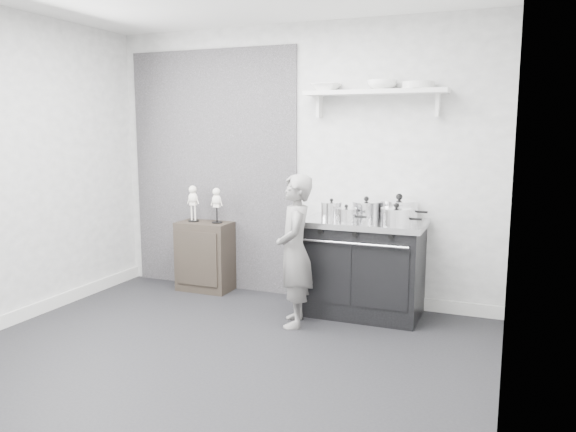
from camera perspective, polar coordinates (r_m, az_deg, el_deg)
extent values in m
plane|color=black|center=(4.31, -8.01, -14.39)|extent=(4.00, 4.00, 0.00)
cube|color=#9E9E9C|center=(5.60, 0.93, 5.35)|extent=(4.00, 0.02, 2.70)
cube|color=#9E9E9C|center=(3.43, 21.79, 2.47)|extent=(0.02, 3.60, 2.70)
cube|color=black|center=(6.00, -7.64, 4.55)|extent=(1.90, 0.02, 2.50)
cube|color=silver|center=(5.54, 10.62, -8.44)|extent=(2.00, 0.03, 0.12)
cube|color=silver|center=(5.50, -26.49, -9.39)|extent=(0.03, 3.60, 0.12)
cube|color=silver|center=(5.24, 8.81, 12.33)|extent=(1.30, 0.26, 0.04)
cube|color=silver|center=(5.45, 3.21, 11.02)|extent=(0.03, 0.12, 0.20)
cube|color=silver|center=(5.20, 14.97, 10.84)|extent=(0.03, 0.12, 0.20)
cube|color=black|center=(5.21, 7.68, -5.45)|extent=(1.03, 0.62, 0.83)
cube|color=silver|center=(5.12, 7.78, -0.68)|extent=(1.10, 0.66, 0.05)
cube|color=black|center=(4.98, 4.01, -5.81)|extent=(0.43, 0.02, 0.54)
cube|color=black|center=(4.86, 9.62, -6.30)|extent=(0.43, 0.02, 0.54)
cylinder|color=silver|center=(4.82, 6.75, -2.82)|extent=(0.93, 0.02, 0.02)
cylinder|color=black|center=(4.90, 3.32, -1.58)|extent=(0.04, 0.03, 0.04)
cylinder|color=black|center=(4.82, 6.81, -1.83)|extent=(0.04, 0.03, 0.04)
cylinder|color=black|center=(4.75, 10.43, -2.07)|extent=(0.04, 0.03, 0.04)
cube|color=black|center=(5.99, -8.41, -4.06)|extent=(0.56, 0.33, 0.73)
imported|color=slate|center=(4.82, 0.69, -3.57)|extent=(0.46, 0.56, 1.31)
cylinder|color=white|center=(5.11, 4.43, 0.47)|extent=(0.19, 0.19, 0.14)
cylinder|color=white|center=(5.10, 4.44, 1.34)|extent=(0.19, 0.19, 0.02)
sphere|color=black|center=(5.10, 4.44, 1.61)|extent=(0.03, 0.03, 0.03)
cylinder|color=black|center=(5.07, 5.87, 0.38)|extent=(0.10, 0.02, 0.02)
cylinder|color=white|center=(5.21, 7.94, 0.55)|extent=(0.26, 0.26, 0.14)
cylinder|color=white|center=(5.20, 7.96, 1.40)|extent=(0.27, 0.27, 0.02)
sphere|color=black|center=(5.20, 7.97, 1.74)|extent=(0.05, 0.05, 0.05)
cylinder|color=black|center=(5.17, 9.78, 0.45)|extent=(0.10, 0.02, 0.02)
cylinder|color=white|center=(5.16, 11.19, 0.53)|extent=(0.33, 0.33, 0.16)
cylinder|color=white|center=(5.15, 11.22, 1.52)|extent=(0.34, 0.34, 0.02)
sphere|color=black|center=(5.15, 11.24, 1.93)|extent=(0.06, 0.06, 0.06)
cylinder|color=black|center=(5.13, 13.45, 0.40)|extent=(0.10, 0.02, 0.02)
cylinder|color=white|center=(4.84, 10.93, -0.19)|extent=(0.25, 0.25, 0.14)
cylinder|color=white|center=(4.82, 10.95, 0.69)|extent=(0.26, 0.26, 0.02)
sphere|color=black|center=(4.82, 10.96, 1.05)|extent=(0.05, 0.05, 0.05)
cylinder|color=black|center=(4.81, 12.86, -0.31)|extent=(0.10, 0.02, 0.02)
cylinder|color=white|center=(4.97, 5.92, 0.01)|extent=(0.19, 0.19, 0.11)
cylinder|color=white|center=(4.96, 5.94, 0.71)|extent=(0.19, 0.19, 0.01)
sphere|color=black|center=(4.96, 5.94, 0.99)|extent=(0.03, 0.03, 0.03)
cylinder|color=black|center=(4.93, 7.40, -0.08)|extent=(0.10, 0.02, 0.02)
imported|color=white|center=(5.37, 3.87, 12.91)|extent=(0.27, 0.27, 0.07)
imported|color=white|center=(5.23, 9.52, 13.00)|extent=(0.27, 0.27, 0.08)
cylinder|color=silver|center=(5.17, 13.08, 12.82)|extent=(0.28, 0.28, 0.06)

